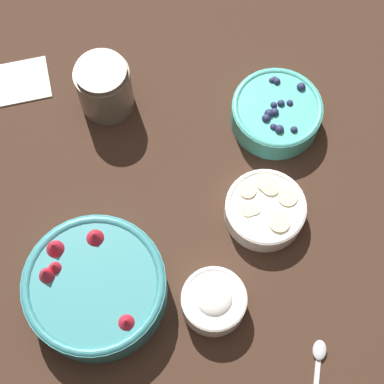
{
  "coord_description": "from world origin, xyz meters",
  "views": [
    {
      "loc": [
        0.11,
        -0.36,
        1.02
      ],
      "look_at": [
        0.05,
        0.04,
        0.05
      ],
      "focal_mm": 60.0,
      "sensor_mm": 36.0,
      "label": 1
    }
  ],
  "objects_px": {
    "bowl_cream": "(214,301)",
    "jar_chocolate": "(105,89)",
    "bowl_blueberries": "(276,112)",
    "bowl_strawberries": "(95,287)",
    "bowl_bananas": "(265,209)"
  },
  "relations": [
    {
      "from": "bowl_strawberries",
      "to": "bowl_blueberries",
      "type": "height_order",
      "value": "bowl_strawberries"
    },
    {
      "from": "jar_chocolate",
      "to": "bowl_blueberries",
      "type": "bearing_deg",
      "value": 1.66
    },
    {
      "from": "bowl_strawberries",
      "to": "bowl_bananas",
      "type": "xyz_separation_m",
      "value": [
        0.25,
        0.17,
        -0.02
      ]
    },
    {
      "from": "bowl_bananas",
      "to": "jar_chocolate",
      "type": "height_order",
      "value": "jar_chocolate"
    },
    {
      "from": "bowl_cream",
      "to": "jar_chocolate",
      "type": "height_order",
      "value": "jar_chocolate"
    },
    {
      "from": "bowl_cream",
      "to": "jar_chocolate",
      "type": "distance_m",
      "value": 0.42
    },
    {
      "from": "bowl_blueberries",
      "to": "bowl_bananas",
      "type": "height_order",
      "value": "bowl_blueberries"
    },
    {
      "from": "bowl_blueberries",
      "to": "bowl_cream",
      "type": "distance_m",
      "value": 0.36
    },
    {
      "from": "bowl_strawberries",
      "to": "bowl_bananas",
      "type": "height_order",
      "value": "bowl_strawberries"
    },
    {
      "from": "bowl_cream",
      "to": "jar_chocolate",
      "type": "xyz_separation_m",
      "value": [
        -0.24,
        0.34,
        0.02
      ]
    },
    {
      "from": "bowl_strawberries",
      "to": "jar_chocolate",
      "type": "bearing_deg",
      "value": 99.07
    },
    {
      "from": "bowl_cream",
      "to": "bowl_bananas",
      "type": "bearing_deg",
      "value": 69.28
    },
    {
      "from": "bowl_strawberries",
      "to": "bowl_bananas",
      "type": "relative_size",
      "value": 1.66
    },
    {
      "from": "bowl_strawberries",
      "to": "jar_chocolate",
      "type": "distance_m",
      "value": 0.35
    },
    {
      "from": "bowl_cream",
      "to": "bowl_blueberries",
      "type": "bearing_deg",
      "value": 79.87
    }
  ]
}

